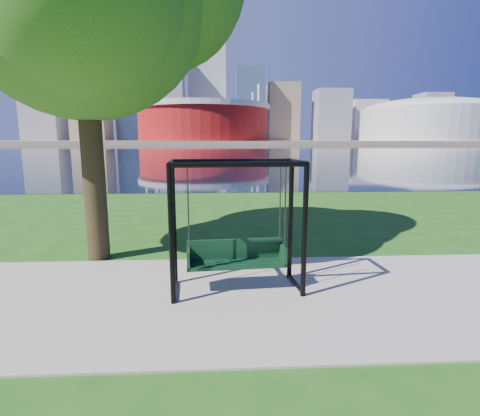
{
  "coord_description": "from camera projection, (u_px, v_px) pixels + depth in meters",
  "views": [
    {
      "loc": [
        -0.28,
        -6.36,
        2.59
      ],
      "look_at": [
        0.07,
        0.0,
        1.43
      ],
      "focal_mm": 28.0,
      "sensor_mm": 36.0,
      "label": 1
    }
  ],
  "objects": [
    {
      "name": "ground",
      "position": [
        236.0,
        286.0,
        6.72
      ],
      "size": [
        900.0,
        900.0,
        0.0
      ],
      "primitive_type": "plane",
      "color": "#1E5114",
      "rests_on": "ground"
    },
    {
      "name": "path",
      "position": [
        237.0,
        297.0,
        6.23
      ],
      "size": [
        120.0,
        4.0,
        0.03
      ],
      "primitive_type": "cube",
      "color": "#9E937F",
      "rests_on": "ground"
    },
    {
      "name": "river",
      "position": [
        220.0,
        149.0,
        106.91
      ],
      "size": [
        900.0,
        180.0,
        0.02
      ],
      "primitive_type": "cube",
      "color": "black",
      "rests_on": "ground"
    },
    {
      "name": "far_bank",
      "position": [
        219.0,
        142.0,
        307.11
      ],
      "size": [
        900.0,
        228.0,
        2.0
      ],
      "primitive_type": "cube",
      "color": "#937F60",
      "rests_on": "ground"
    },
    {
      "name": "stadium",
      "position": [
        203.0,
        121.0,
        234.46
      ],
      "size": [
        83.0,
        83.0,
        32.0
      ],
      "color": "maroon",
      "rests_on": "far_bank"
    },
    {
      "name": "arena",
      "position": [
        428.0,
        119.0,
        242.01
      ],
      "size": [
        84.0,
        84.0,
        26.56
      ],
      "color": "beige",
      "rests_on": "far_bank"
    },
    {
      "name": "skyline",
      "position": [
        214.0,
        100.0,
        313.77
      ],
      "size": [
        392.0,
        66.0,
        96.5
      ],
      "color": "gray",
      "rests_on": "far_bank"
    },
    {
      "name": "swing",
      "position": [
        236.0,
        229.0,
        6.36
      ],
      "size": [
        2.28,
        1.12,
        2.26
      ],
      "rotation": [
        0.0,
        0.0,
        0.08
      ],
      "color": "black",
      "rests_on": "ground"
    }
  ]
}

